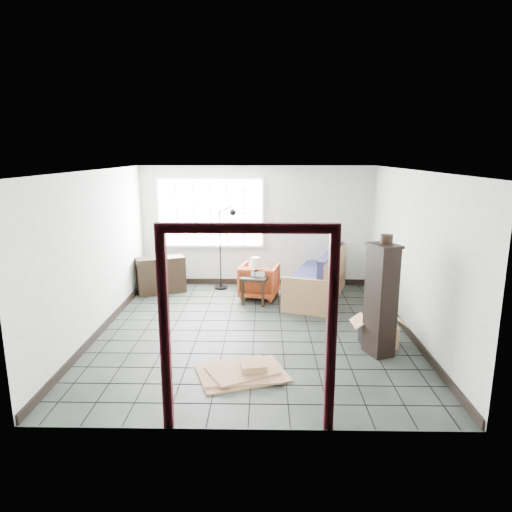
{
  "coord_description": "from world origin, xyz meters",
  "views": [
    {
      "loc": [
        0.17,
        -7.05,
        2.86
      ],
      "look_at": [
        0.03,
        0.3,
        1.19
      ],
      "focal_mm": 32.0,
      "sensor_mm": 36.0,
      "label": 1
    }
  ],
  "objects_px": {
    "tall_shelf": "(381,299)",
    "side_table": "(255,281)",
    "futon_sofa": "(320,280)",
    "armchair": "(259,279)"
  },
  "relations": [
    {
      "from": "tall_shelf",
      "to": "side_table",
      "type": "bearing_deg",
      "value": 107.84
    },
    {
      "from": "armchair",
      "to": "tall_shelf",
      "type": "distance_m",
      "value": 3.2
    },
    {
      "from": "armchair",
      "to": "tall_shelf",
      "type": "relative_size",
      "value": 0.46
    },
    {
      "from": "futon_sofa",
      "to": "side_table",
      "type": "xyz_separation_m",
      "value": [
        -1.29,
        -0.37,
        0.09
      ]
    },
    {
      "from": "side_table",
      "to": "tall_shelf",
      "type": "relative_size",
      "value": 0.36
    },
    {
      "from": "armchair",
      "to": "side_table",
      "type": "height_order",
      "value": "armchair"
    },
    {
      "from": "armchair",
      "to": "tall_shelf",
      "type": "xyz_separation_m",
      "value": [
        1.76,
        -2.64,
        0.45
      ]
    },
    {
      "from": "armchair",
      "to": "side_table",
      "type": "xyz_separation_m",
      "value": [
        -0.07,
        -0.38,
        0.07
      ]
    },
    {
      "from": "futon_sofa",
      "to": "armchair",
      "type": "xyz_separation_m",
      "value": [
        -1.22,
        0.01,
        0.02
      ]
    },
    {
      "from": "side_table",
      "to": "futon_sofa",
      "type": "bearing_deg",
      "value": 15.85
    }
  ]
}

